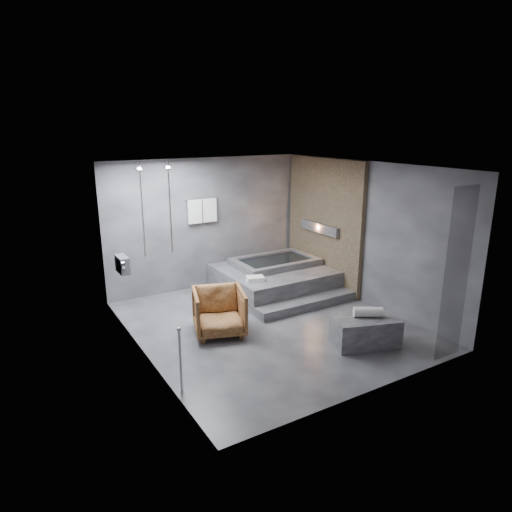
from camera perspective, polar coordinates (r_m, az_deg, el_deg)
room at (r=8.13m, az=3.17°, el=3.85°), size 5.00×5.04×2.82m
tub_deck at (r=9.85m, az=2.28°, el=-2.91°), size 2.20×2.00×0.50m
tub_step at (r=9.00m, az=6.39°, el=-5.94°), size 2.20×0.36×0.18m
concrete_bench at (r=7.68m, az=13.50°, el=-9.13°), size 1.16×0.87×0.47m
driftwood_chair at (r=7.82m, az=-4.63°, el=-6.96°), size 1.07×1.08×0.79m
rolled_towel at (r=7.61m, az=13.84°, el=-6.81°), size 0.48×0.39×0.17m
deck_towel at (r=8.95m, az=-0.09°, el=-2.86°), size 0.39×0.34×0.09m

